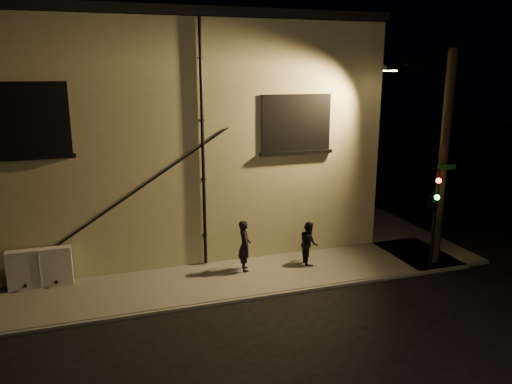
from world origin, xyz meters
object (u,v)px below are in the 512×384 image
object	(u,v)px
utility_cabinet	(40,268)
traffic_signal	(433,200)
streetlamp_pole	(440,156)
pedestrian_a	(245,246)
pedestrian_b	(309,243)

from	to	relation	value
utility_cabinet	traffic_signal	distance (m)	13.05
utility_cabinet	streetlamp_pole	distance (m)	13.70
utility_cabinet	pedestrian_a	size ratio (longest dim) A/B	1.08
utility_cabinet	pedestrian_a	distance (m)	6.57
streetlamp_pole	pedestrian_b	bearing A→B (deg)	164.25
pedestrian_b	traffic_signal	size ratio (longest dim) A/B	0.43
traffic_signal	pedestrian_b	bearing A→B (deg)	157.12
pedestrian_b	traffic_signal	distance (m)	4.47
pedestrian_a	streetlamp_pole	distance (m)	7.37
pedestrian_b	streetlamp_pole	xyz separation A→B (m)	(4.29, -1.21, 3.08)
pedestrian_a	traffic_signal	size ratio (longest dim) A/B	0.49
streetlamp_pole	utility_cabinet	bearing A→B (deg)	171.03
traffic_signal	utility_cabinet	bearing A→B (deg)	168.94
utility_cabinet	traffic_signal	world-z (taller)	traffic_signal
utility_cabinet	pedestrian_b	distance (m)	8.90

